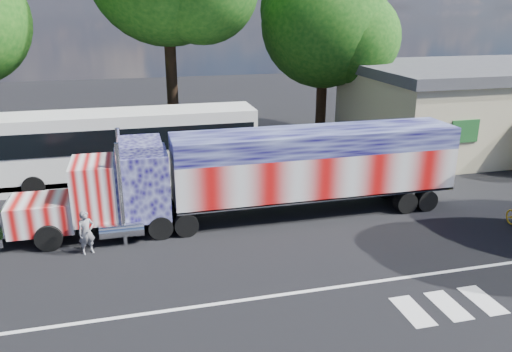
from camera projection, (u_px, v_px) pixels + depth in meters
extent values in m
plane|color=black|center=(276.00, 250.00, 18.48)|extent=(100.00, 100.00, 0.00)
cube|color=silver|center=(303.00, 292.00, 15.73)|extent=(30.00, 0.15, 0.01)
cube|color=silver|center=(412.00, 311.00, 14.73)|extent=(0.70, 1.60, 0.01)
cube|color=silver|center=(448.00, 306.00, 15.00)|extent=(0.70, 1.60, 0.01)
cube|color=silver|center=(483.00, 300.00, 15.28)|extent=(0.70, 1.60, 0.01)
cube|color=black|center=(122.00, 217.00, 19.78)|extent=(8.11, 0.90, 0.27)
cube|color=#D67C7D|center=(43.00, 213.00, 18.97)|extent=(2.34, 1.98, 1.17)
cube|color=silver|center=(8.00, 217.00, 18.69)|extent=(0.11, 1.71, 1.05)
cube|color=silver|center=(5.00, 231.00, 18.83)|extent=(0.27, 2.25, 0.32)
cube|color=#D67C7D|center=(95.00, 189.00, 19.17)|extent=(1.62, 2.25, 2.25)
cube|color=black|center=(73.00, 181.00, 18.86)|extent=(0.05, 1.89, 0.81)
cube|color=#4D4B87|center=(143.00, 183.00, 19.56)|extent=(1.98, 2.25, 2.61)
cube|color=#4D4B87|center=(140.00, 146.00, 19.08)|extent=(1.62, 2.16, 0.45)
cylinder|color=silver|center=(121.00, 175.00, 20.46)|extent=(0.18, 0.18, 3.97)
cylinder|color=silver|center=(121.00, 195.00, 18.28)|extent=(0.18, 0.18, 3.97)
cylinder|color=silver|center=(122.00, 207.00, 20.87)|extent=(1.62, 0.59, 0.59)
cylinder|color=silver|center=(122.00, 230.00, 18.72)|extent=(1.62, 0.59, 0.59)
cylinder|color=black|center=(49.00, 238.00, 18.31)|extent=(0.99, 0.32, 0.99)
cylinder|color=black|center=(56.00, 217.00, 20.13)|extent=(0.99, 0.32, 0.99)
cylinder|color=black|center=(161.00, 227.00, 19.30)|extent=(0.94, 0.50, 0.94)
cylinder|color=black|center=(158.00, 208.00, 21.04)|extent=(0.94, 0.50, 0.94)
cylinder|color=black|center=(186.00, 224.00, 19.53)|extent=(0.94, 0.50, 0.94)
cylinder|color=black|center=(181.00, 206.00, 21.27)|extent=(0.94, 0.50, 0.94)
cube|color=black|center=(314.00, 194.00, 21.60)|extent=(11.72, 0.99, 0.27)
cube|color=#D37474|center=(315.00, 171.00, 21.27)|extent=(12.08, 2.34, 1.80)
cube|color=#454786|center=(317.00, 140.00, 20.83)|extent=(12.08, 2.34, 0.90)
cube|color=silver|center=(315.00, 191.00, 21.55)|extent=(12.08, 2.34, 0.11)
cube|color=silver|center=(442.00, 151.00, 22.53)|extent=(0.04, 2.25, 2.61)
cylinder|color=black|center=(405.00, 202.00, 21.75)|extent=(0.94, 0.50, 0.94)
cylinder|color=black|center=(384.00, 188.00, 23.49)|extent=(0.94, 0.50, 0.94)
cylinder|color=black|center=(425.00, 200.00, 21.98)|extent=(0.94, 0.50, 0.94)
cylinder|color=black|center=(403.00, 186.00, 23.72)|extent=(0.94, 0.50, 0.94)
cube|color=white|center=(133.00, 147.00, 25.32)|extent=(12.44, 2.70, 3.63)
cube|color=black|center=(132.00, 134.00, 25.10)|extent=(12.03, 2.76, 1.14)
cube|color=black|center=(135.00, 172.00, 25.75)|extent=(12.44, 2.70, 0.26)
cylinder|color=black|center=(34.00, 187.00, 23.46)|extent=(1.04, 0.31, 1.04)
cylinder|color=black|center=(42.00, 170.00, 25.84)|extent=(1.04, 0.31, 1.04)
cylinder|color=black|center=(198.00, 174.00, 25.26)|extent=(1.04, 0.31, 1.04)
cylinder|color=black|center=(192.00, 160.00, 27.65)|extent=(1.04, 0.31, 1.04)
cylinder|color=black|center=(216.00, 172.00, 25.48)|extent=(1.04, 0.31, 1.04)
cylinder|color=black|center=(208.00, 158.00, 27.86)|extent=(1.04, 0.31, 1.04)
cube|color=#1E5926|center=(465.00, 131.00, 25.98)|extent=(1.60, 0.08, 1.20)
imported|color=slate|center=(86.00, 233.00, 17.97)|extent=(0.70, 0.60, 1.64)
cylinder|color=black|center=(172.00, 77.00, 31.14)|extent=(0.70, 0.70, 8.74)
cylinder|color=black|center=(322.00, 93.00, 33.98)|extent=(0.70, 0.70, 6.00)
sphere|color=#205313|center=(324.00, 24.00, 32.53)|extent=(8.27, 8.27, 8.27)
sphere|color=#205313|center=(355.00, 38.00, 32.05)|extent=(5.79, 5.79, 5.79)
sphere|color=#205313|center=(301.00, 10.00, 33.11)|extent=(5.37, 5.37, 5.37)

